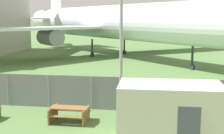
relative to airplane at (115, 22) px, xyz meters
name	(u,v)px	position (x,y,z in m)	size (l,w,h in m)	color
perimeter_fence	(91,93)	(2.27, -24.80, -3.62)	(56.07, 0.07, 1.92)	gray
airplane	(115,22)	(0.00, 0.00, 0.00)	(37.70, 39.13, 13.67)	white
portable_cabin	(170,114)	(6.55, -29.18, -3.31)	(4.25, 2.42, 2.54)	beige
picnic_bench_near_cabin	(69,113)	(1.65, -27.13, -4.10)	(1.91, 1.40, 0.76)	brown
light_mast	(121,19)	(4.12, -26.01, 0.54)	(0.44, 0.44, 8.46)	#99999E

